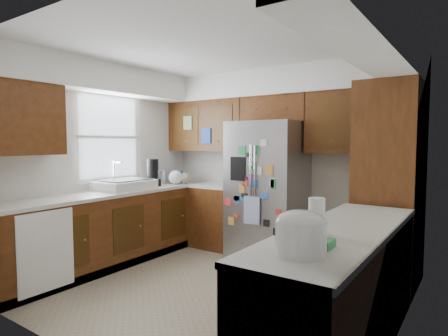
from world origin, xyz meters
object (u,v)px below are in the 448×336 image
Objects in this scene: pantry at (390,185)px; rice_cooker at (301,232)px; fridge at (267,191)px; paper_towel at (317,216)px.

pantry reaches higher than rice_cooker.
fridge is at bearing 121.61° from rice_cooker.
paper_towel is at bearing 100.95° from rice_cooker.
fridge is 2.86m from rice_cooker.
pantry is at bearing 87.10° from paper_towel.
rice_cooker is 1.19× the size of paper_towel.
rice_cooker is (-0.00, -2.38, -0.03)m from pantry.
fridge is 2.40m from paper_towel.
pantry reaches higher than paper_towel.
pantry is 1.89m from paper_towel.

